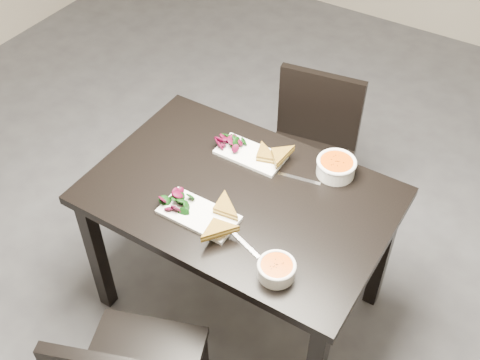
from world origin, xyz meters
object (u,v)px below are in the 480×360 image
(soup_bowl_far, at_px, (336,166))
(plate_near, at_px, (199,215))
(plate_far, at_px, (250,155))
(chair_far, at_px, (310,147))
(table, at_px, (240,209))
(soup_bowl_near, at_px, (277,269))

(soup_bowl_far, bearing_deg, plate_near, -125.03)
(soup_bowl_far, bearing_deg, plate_far, -165.49)
(chair_far, relative_size, plate_near, 2.79)
(table, height_order, soup_bowl_near, soup_bowl_near)
(table, bearing_deg, plate_far, 110.26)
(plate_near, height_order, plate_far, same)
(plate_near, bearing_deg, soup_bowl_far, 54.97)
(soup_bowl_near, bearing_deg, table, 139.15)
(table, distance_m, soup_bowl_near, 0.44)
(table, height_order, plate_near, plate_near)
(chair_far, xyz_separation_m, soup_bowl_far, (0.28, -0.38, 0.31))
(soup_bowl_far, bearing_deg, table, -132.66)
(plate_far, distance_m, soup_bowl_far, 0.37)
(soup_bowl_far, bearing_deg, soup_bowl_near, -85.67)
(soup_bowl_near, bearing_deg, chair_far, 108.83)
(plate_far, height_order, soup_bowl_far, soup_bowl_far)
(table, xyz_separation_m, soup_bowl_near, (0.32, -0.28, 0.13))
(plate_near, bearing_deg, table, 70.46)
(plate_near, height_order, soup_bowl_far, soup_bowl_far)
(plate_far, bearing_deg, table, -69.74)
(table, height_order, soup_bowl_far, soup_bowl_far)
(soup_bowl_near, relative_size, plate_far, 0.47)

